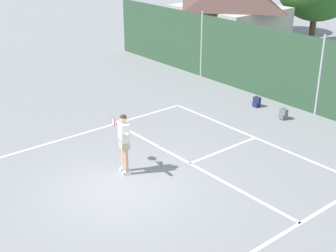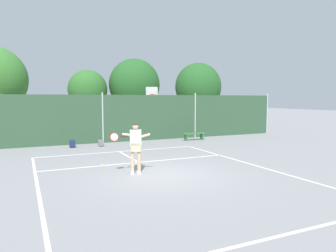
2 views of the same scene
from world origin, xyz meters
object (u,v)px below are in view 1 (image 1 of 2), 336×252
tennis_player (124,138)px  backpack_grey (283,114)px  backpack_navy (257,102)px  tennis_ball (159,145)px

tennis_player → backpack_grey: 7.07m
backpack_navy → backpack_grey: same height
tennis_ball → backpack_grey: backpack_grey is taller
tennis_player → tennis_ball: tennis_player is taller
tennis_player → backpack_navy: 7.40m
tennis_player → backpack_grey: (0.32, 7.01, -0.92)m
tennis_ball → backpack_grey: 5.23m
backpack_navy → tennis_player: bearing=-80.6°
tennis_player → backpack_navy: (-1.20, 7.25, -0.92)m
tennis_player → tennis_ball: size_ratio=28.10×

